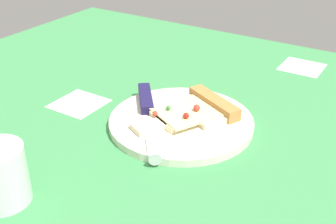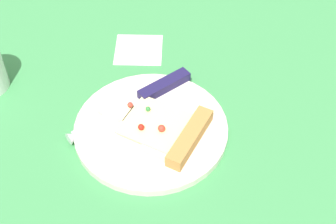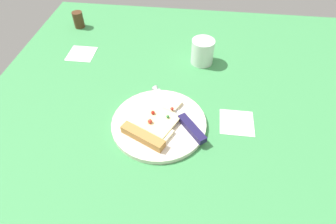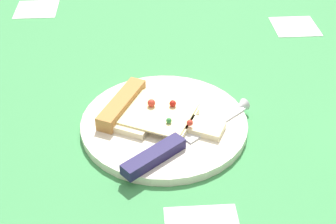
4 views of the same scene
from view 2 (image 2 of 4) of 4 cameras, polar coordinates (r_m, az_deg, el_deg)
The scene contains 4 objects.
ground_plane at distance 84.95cm, azimuth -7.29°, elevation -0.15°, with size 116.97×116.97×3.00cm.
plate at distance 79.08cm, azimuth -2.01°, elevation -2.02°, with size 25.03×25.03×1.32cm, color silver.
pizza_slice at distance 77.14cm, azimuth -0.34°, elevation -2.00°, with size 19.06×14.93×2.48cm.
knife at distance 82.23cm, azimuth -2.98°, elevation 1.71°, with size 20.00×16.70×2.45cm.
Camera 2 is at (12.27, -56.66, 60.65)cm, focal length 51.80 mm.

